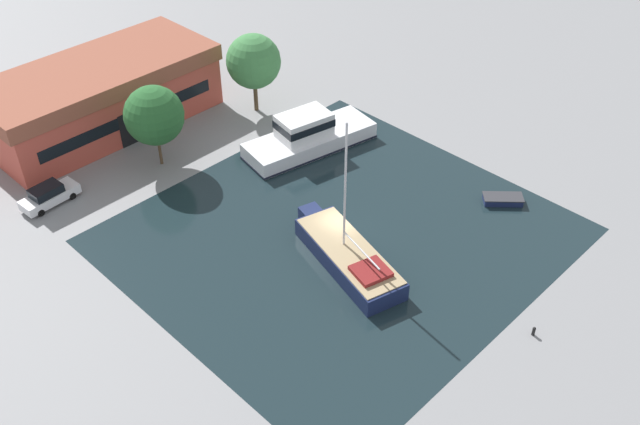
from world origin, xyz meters
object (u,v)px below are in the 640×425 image
object	(u,v)px
warehouse_building	(100,96)
sailboat_moored	(348,255)
motor_cruiser	(308,136)
parked_car	(49,195)
small_dinghy	(503,199)
quay_tree_by_water	(254,61)
quay_tree_near_building	(154,115)

from	to	relation	value
warehouse_building	sailboat_moored	size ratio (longest dim) A/B	1.85
sailboat_moored	motor_cruiser	world-z (taller)	sailboat_moored
parked_car	motor_cruiser	world-z (taller)	motor_cruiser
warehouse_building	small_dinghy	world-z (taller)	warehouse_building
parked_car	motor_cruiser	bearing A→B (deg)	61.92
quay_tree_by_water	motor_cruiser	distance (m)	9.23
parked_car	warehouse_building	bearing A→B (deg)	123.04
parked_car	quay_tree_by_water	bearing A→B (deg)	84.36
warehouse_building	parked_car	xyz separation A→B (m)	(-9.67, -7.35, -2.19)
warehouse_building	quay_tree_near_building	distance (m)	9.12
quay_tree_near_building	small_dinghy	bearing A→B (deg)	-56.44
warehouse_building	quay_tree_near_building	size ratio (longest dim) A/B	2.93
small_dinghy	parked_car	bearing A→B (deg)	91.57
warehouse_building	quay_tree_near_building	bearing A→B (deg)	-91.42
quay_tree_by_water	sailboat_moored	xyz separation A→B (m)	(-9.89, -21.08, -4.27)
warehouse_building	sailboat_moored	bearing A→B (deg)	-87.11
warehouse_building	quay_tree_by_water	bearing A→B (deg)	-34.70
sailboat_moored	quay_tree_near_building	bearing A→B (deg)	110.56
quay_tree_near_building	sailboat_moored	world-z (taller)	sailboat_moored
small_dinghy	quay_tree_near_building	bearing A→B (deg)	80.26
warehouse_building	small_dinghy	distance (m)	36.49
warehouse_building	quay_tree_by_water	xyz separation A→B (m)	(11.59, -7.89, 2.03)
quay_tree_by_water	sailboat_moored	size ratio (longest dim) A/B	0.66
parked_car	motor_cruiser	distance (m)	21.88
quay_tree_near_building	parked_car	size ratio (longest dim) A/B	1.53
parked_car	sailboat_moored	bearing A→B (deg)	23.54
sailboat_moored	warehouse_building	bearing A→B (deg)	108.64
quay_tree_near_building	small_dinghy	distance (m)	28.99
motor_cruiser	small_dinghy	size ratio (longest dim) A/B	3.86
quay_tree_by_water	sailboat_moored	world-z (taller)	sailboat_moored
quay_tree_near_building	quay_tree_by_water	distance (m)	11.79
warehouse_building	motor_cruiser	xyz separation A→B (m)	(10.34, -16.21, -1.77)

